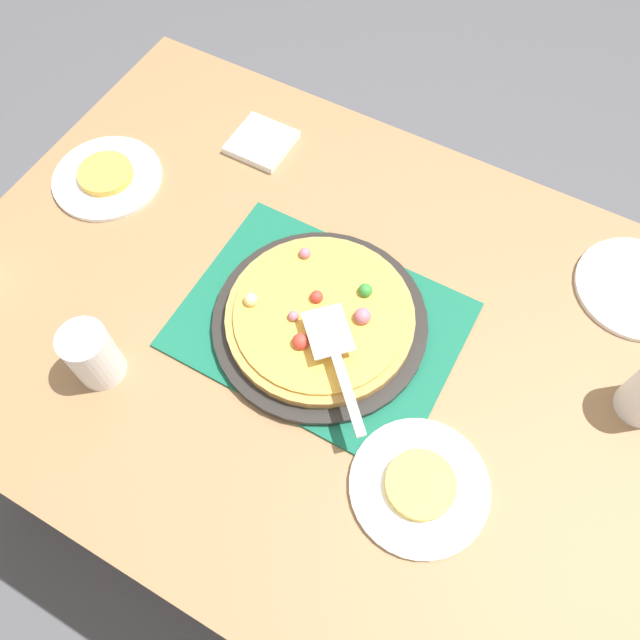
% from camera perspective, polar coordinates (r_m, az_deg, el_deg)
% --- Properties ---
extents(ground_plane, '(8.00, 8.00, 0.00)m').
position_cam_1_polar(ground_plane, '(1.80, 0.00, -11.64)').
color(ground_plane, '#4C4C51').
extents(dining_table, '(1.40, 1.00, 0.75)m').
position_cam_1_polar(dining_table, '(1.20, 0.00, -2.91)').
color(dining_table, olive).
rests_on(dining_table, ground_plane).
extents(placemat, '(0.48, 0.36, 0.01)m').
position_cam_1_polar(placemat, '(1.10, 0.00, -0.42)').
color(placemat, '#145B42').
rests_on(placemat, dining_table).
extents(pizza_pan, '(0.38, 0.38, 0.01)m').
position_cam_1_polar(pizza_pan, '(1.09, 0.00, -0.17)').
color(pizza_pan, black).
rests_on(pizza_pan, placemat).
extents(pizza, '(0.33, 0.33, 0.05)m').
position_cam_1_polar(pizza, '(1.08, -0.00, 0.35)').
color(pizza, '#B78442').
rests_on(pizza, pizza_pan).
extents(plate_near_left, '(0.22, 0.22, 0.01)m').
position_cam_1_polar(plate_near_left, '(1.36, -18.97, 12.26)').
color(plate_near_left, white).
rests_on(plate_near_left, dining_table).
extents(plate_far_right, '(0.22, 0.22, 0.01)m').
position_cam_1_polar(plate_far_right, '(1.01, 9.12, -14.89)').
color(plate_far_right, white).
rests_on(plate_far_right, dining_table).
extents(plate_side, '(0.22, 0.22, 0.01)m').
position_cam_1_polar(plate_side, '(1.28, 27.04, 2.63)').
color(plate_side, white).
rests_on(plate_side, dining_table).
extents(served_slice_left, '(0.11, 0.11, 0.02)m').
position_cam_1_polar(served_slice_left, '(1.35, -19.13, 12.61)').
color(served_slice_left, gold).
rests_on(served_slice_left, plate_near_left).
extents(served_slice_right, '(0.11, 0.11, 0.02)m').
position_cam_1_polar(served_slice_right, '(1.00, 9.23, -14.71)').
color(served_slice_right, '#EAB747').
rests_on(served_slice_right, plate_far_right).
extents(cup_far, '(0.08, 0.08, 0.12)m').
position_cam_1_polar(cup_far, '(1.08, -20.21, -3.03)').
color(cup_far, white).
rests_on(cup_far, dining_table).
extents(pizza_server, '(0.19, 0.19, 0.01)m').
position_cam_1_polar(pizza_server, '(1.00, 1.50, -3.40)').
color(pizza_server, silver).
rests_on(pizza_server, pizza).
extents(napkin_stack, '(0.12, 0.12, 0.02)m').
position_cam_1_polar(napkin_stack, '(1.36, -5.39, 15.97)').
color(napkin_stack, white).
rests_on(napkin_stack, dining_table).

